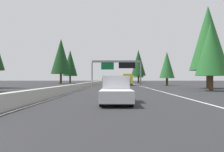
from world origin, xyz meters
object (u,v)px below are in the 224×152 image
Objects in this scene: pickup_distant_a at (116,89)px; sign_gantry_overhead at (117,66)px; bus_distant_b at (115,79)px; conifer_right_near at (208,38)px; conifer_right_far at (138,63)px; conifer_right_mid at (167,65)px; conifer_left_far at (70,63)px; conifer_right_foreground at (211,49)px; box_truck_far_center at (127,79)px; sedan_near_center at (114,84)px; conifer_left_mid at (61,56)px; conifer_right_distant at (138,68)px.

sign_gantry_overhead is at bearing -0.72° from pickup_distant_a.
conifer_right_near is (-91.94, -16.34, 7.10)m from bus_distant_b.
sign_gantry_overhead reaches higher than pickup_distant_a.
conifer_right_mid is at bearing -175.11° from conifer_right_far.
pickup_distant_a is 0.41× the size of conifer_right_far.
conifer_right_far is 1.04× the size of conifer_left_far.
conifer_right_foreground reaches higher than bus_distant_b.
sign_gantry_overhead is 37.62m from conifer_left_far.
conifer_right_near reaches higher than box_truck_far_center.
conifer_left_far is at bearing 19.78° from sedan_near_center.
conifer_right_mid is 45.57m from conifer_left_far.
conifer_left_far reaches higher than box_truck_far_center.
conifer_right_far is 32.19m from conifer_left_mid.
bus_distant_b is at bearing 10.08° from conifer_right_near.
conifer_right_foreground is at bearing -160.53° from box_truck_far_center.
sign_gantry_overhead is 23.57m from conifer_right_near.
conifer_right_distant is at bearing -10.16° from sedan_near_center.
conifer_left_mid is 1.20× the size of conifer_left_far.
conifer_left_mid reaches higher than sedan_near_center.
conifer_left_far is at bearing 96.36° from conifer_right_far.
sedan_near_center is at bearing 179.96° from bus_distant_b.
conifer_left_mid reaches higher than conifer_left_far.
conifer_left_far reaches higher than bus_distant_b.
conifer_right_near is (-17.14, -15.74, 3.75)m from sign_gantry_overhead.
conifer_right_mid is 43.88m from conifer_right_distant.
conifer_right_distant is 0.68× the size of conifer_left_mid.
conifer_right_distant reaches higher than box_truck_far_center.
conifer_left_far reaches higher than conifer_right_foreground.
conifer_right_far reaches higher than conifer_right_distant.
conifer_left_far is at bearing -5.14° from conifer_left_mid.
conifer_left_mid reaches higher than conifer_right_mid.
sign_gantry_overhead is at bearing -2.26° from sedan_near_center.
sedan_near_center is at bearing 89.46° from conifer_right_near.
conifer_right_distant reaches higher than bus_distant_b.
conifer_right_mid reaches higher than pickup_distant_a.
sedan_near_center is at bearing 58.36° from conifer_right_foreground.
conifer_right_distant is at bearing -69.89° from conifer_left_far.
conifer_right_foreground is at bearing -145.42° from conifer_left_mid.
box_truck_far_center is 0.74× the size of bus_distant_b.
conifer_right_mid is at bearing 11.33° from conifer_right_near.
sedan_near_center is 20.11m from box_truck_far_center.
box_truck_far_center is at bearing -4.34° from pickup_distant_a.
pickup_distant_a is 29.41m from conifer_right_near.
bus_distant_b is at bearing 7.55° from conifer_right_foreground.
box_truck_far_center is 0.64× the size of conifer_left_far.
pickup_distant_a reaches higher than sedan_near_center.
conifer_right_mid is 36.69m from conifer_right_far.
sign_gantry_overhead is 29.38m from conifer_left_mid.
conifer_left_far reaches higher than conifer_right_distant.
conifer_right_near is at bearing -169.92° from bus_distant_b.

